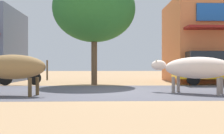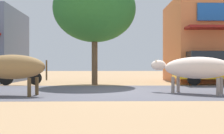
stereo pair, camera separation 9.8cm
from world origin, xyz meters
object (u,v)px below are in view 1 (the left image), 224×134
object	(u,v)px
cow_far_dark	(195,68)
parked_motorcycle	(21,75)
roadside_tree	(94,9)
cow_near_brown	(10,67)
parked_hatchback_car	(212,68)

from	to	relation	value
cow_far_dark	parked_motorcycle	bearing A→B (deg)	150.36
roadside_tree	cow_near_brown	distance (m)	5.69
roadside_tree	cow_near_brown	bearing A→B (deg)	-119.08
roadside_tree	cow_far_dark	world-z (taller)	roadside_tree
parked_hatchback_car	parked_motorcycle	size ratio (longest dim) A/B	2.04
parked_hatchback_car	cow_far_dark	world-z (taller)	parked_hatchback_car
cow_near_brown	parked_hatchback_car	bearing A→B (deg)	29.04
parked_motorcycle	cow_near_brown	bearing A→B (deg)	-75.38
parked_hatchback_car	parked_motorcycle	bearing A→B (deg)	-178.54
cow_far_dark	cow_near_brown	bearing A→B (deg)	-176.47
roadside_tree	cow_near_brown	xyz separation A→B (m)	(-2.41, -4.33, -2.80)
cow_near_brown	roadside_tree	bearing A→B (deg)	60.92
parked_motorcycle	cow_far_dark	size ratio (longest dim) A/B	0.77
parked_motorcycle	cow_near_brown	size ratio (longest dim) A/B	0.70
roadside_tree	parked_hatchback_car	xyz separation A→B (m)	(5.90, 0.28, -2.83)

